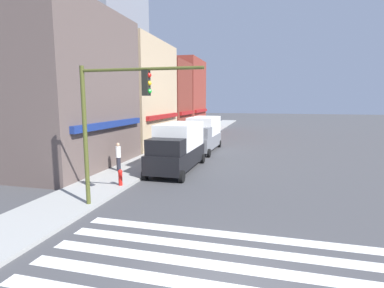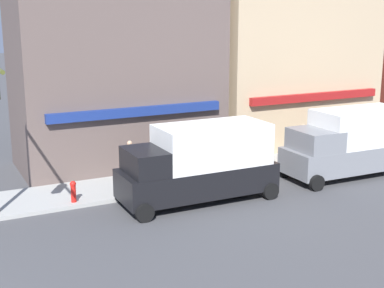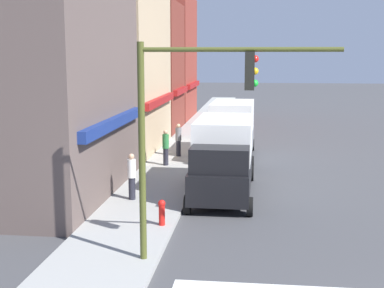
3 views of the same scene
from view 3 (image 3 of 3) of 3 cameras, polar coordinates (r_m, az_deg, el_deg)
storefront_row at (r=33.81m, az=-7.04°, el=8.54°), size 35.41×5.30×10.51m
traffic_signal at (r=13.65m, az=-0.38°, el=3.23°), size 0.32×5.11×5.90m
box_truck_black at (r=21.33m, az=3.37°, el=-1.30°), size 6.22×2.42×3.04m
box_truck_grey at (r=28.94m, az=4.28°, el=1.54°), size 6.25×2.42×3.04m
pedestrian_white_shirt at (r=20.31m, az=-6.45°, el=-3.37°), size 0.32×0.32×1.77m
pedestrian_green_top at (r=26.49m, az=-2.83°, el=-0.31°), size 0.32×0.32×1.77m
pedestrian_grey_coat at (r=28.85m, az=-1.46°, el=0.51°), size 0.32×0.32×1.77m
fire_hydrant at (r=17.32m, az=-3.24°, el=-7.17°), size 0.24×0.24×0.84m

